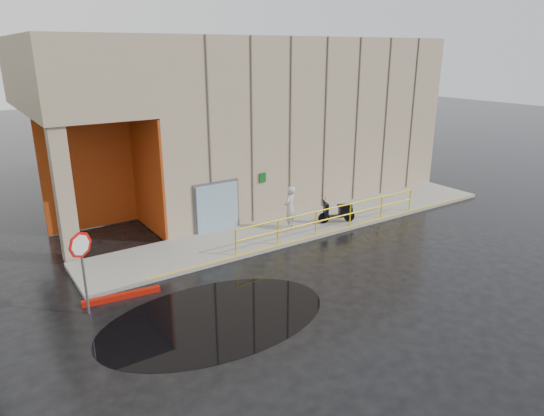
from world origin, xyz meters
The scene contains 9 objects.
ground centered at (0.00, 0.00, 0.00)m, with size 120.00×120.00×0.00m, color black.
sidewalk centered at (4.00, 4.50, 0.07)m, with size 20.00×3.00×0.15m, color gray.
building centered at (5.10, 10.98, 4.21)m, with size 20.00×10.17×8.00m.
guardrail centered at (4.25, 3.15, 0.68)m, with size 9.56×0.06×1.03m.
person centered at (2.85, 4.35, 1.08)m, with size 0.68×0.44×1.85m, color #B1B0B5.
scooter centered at (5.03, 3.80, 0.89)m, with size 1.71×1.11×1.29m.
stop_sign centered at (-6.09, 2.11, 1.90)m, with size 0.71×0.40×2.61m.
red_curb centered at (-5.00, 2.50, 0.09)m, with size 2.40×0.18×0.18m, color #920F04.
puddle centered at (-3.11, -0.17, 0.00)m, with size 6.92×4.26×0.01m, color black.
Camera 1 is at (-8.64, -11.41, 7.47)m, focal length 32.00 mm.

